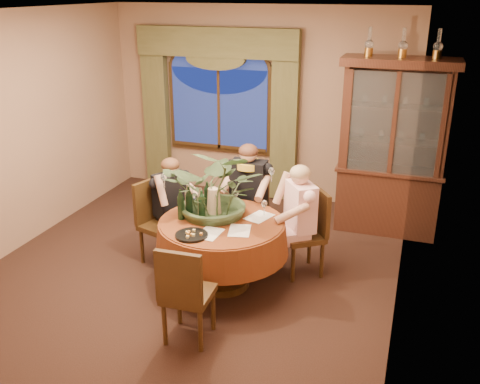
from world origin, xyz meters
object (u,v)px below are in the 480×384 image
(china_cabinet, at_px, (392,149))
(chair_back_right, at_px, (247,212))
(chair_back, at_px, (162,224))
(wine_bottle_5, at_px, (188,199))
(oil_lamp_right, at_px, (438,44))
(dining_table, at_px, (222,253))
(wine_bottle_0, at_px, (207,196))
(wine_bottle_3, at_px, (189,202))
(chair_front_left, at_px, (188,291))
(wine_bottle_1, at_px, (181,204))
(stoneware_vase, at_px, (214,202))
(wine_bottle_4, at_px, (201,203))
(person_pink, at_px, (300,220))
(oil_lamp_center, at_px, (403,43))
(oil_lamp_left, at_px, (369,42))
(centerpiece_plant, at_px, (217,155))
(wine_bottle_2, at_px, (202,206))
(olive_bowl, at_px, (221,221))
(person_scarf, at_px, (249,197))
(person_back, at_px, (171,207))

(china_cabinet, distance_m, chair_back_right, 2.01)
(chair_back, distance_m, wine_bottle_5, 0.64)
(china_cabinet, distance_m, oil_lamp_right, 1.35)
(oil_lamp_right, bearing_deg, dining_table, -133.91)
(wine_bottle_0, xyz_separation_m, wine_bottle_3, (-0.12, -0.21, 0.00))
(chair_front_left, relative_size, wine_bottle_1, 2.91)
(chair_back, xyz_separation_m, chair_front_left, (0.88, -1.23, 0.00))
(stoneware_vase, bearing_deg, wine_bottle_4, -136.13)
(dining_table, bearing_deg, wine_bottle_5, 170.14)
(chair_back, height_order, person_pink, person_pink)
(chair_back, xyz_separation_m, wine_bottle_0, (0.59, -0.04, 0.44))
(oil_lamp_center, bearing_deg, oil_lamp_left, 180.00)
(oil_lamp_center, height_order, centerpiece_plant, oil_lamp_center)
(oil_lamp_right, xyz_separation_m, wine_bottle_4, (-2.17, -1.98, -1.49))
(oil_lamp_right, bearing_deg, wine_bottle_3, -139.10)
(chair_back_right, bearing_deg, wine_bottle_2, 78.06)
(dining_table, relative_size, oil_lamp_left, 4.13)
(wine_bottle_2, xyz_separation_m, wine_bottle_4, (-0.04, 0.07, 0.00))
(oil_lamp_left, distance_m, wine_bottle_5, 2.89)
(wine_bottle_1, relative_size, wine_bottle_4, 1.00)
(wine_bottle_4, bearing_deg, wine_bottle_0, 92.42)
(wine_bottle_4, bearing_deg, oil_lamp_right, 42.36)
(chair_back_right, bearing_deg, olive_bowl, 90.76)
(stoneware_vase, bearing_deg, wine_bottle_2, -109.89)
(wine_bottle_0, distance_m, wine_bottle_2, 0.28)
(chair_front_left, relative_size, wine_bottle_5, 2.91)
(china_cabinet, bearing_deg, oil_lamp_left, 180.00)
(wine_bottle_0, height_order, wine_bottle_3, same)
(dining_table, height_order, person_pink, person_pink)
(person_scarf, distance_m, wine_bottle_1, 1.13)
(dining_table, xyz_separation_m, centerpiece_plant, (-0.10, 0.16, 1.04))
(oil_lamp_center, bearing_deg, person_pink, -119.18)
(oil_lamp_center, xyz_separation_m, chair_back, (-2.38, -1.74, -1.93))
(oil_lamp_left, relative_size, wine_bottle_1, 1.03)
(person_scarf, relative_size, wine_bottle_0, 4.03)
(china_cabinet, bearing_deg, stoneware_vase, -131.74)
(person_back, distance_m, wine_bottle_0, 0.68)
(wine_bottle_0, bearing_deg, chair_back, 176.09)
(dining_table, distance_m, oil_lamp_center, 3.24)
(person_pink, relative_size, wine_bottle_5, 3.87)
(wine_bottle_5, bearing_deg, person_scarf, 65.96)
(chair_back, xyz_separation_m, wine_bottle_5, (0.43, -0.19, 0.44))
(oil_lamp_left, relative_size, oil_lamp_center, 1.00)
(person_scarf, relative_size, wine_bottle_2, 4.03)
(person_pink, distance_m, person_scarf, 0.84)
(wine_bottle_5, bearing_deg, person_back, 135.60)
(dining_table, distance_m, wine_bottle_3, 0.65)
(dining_table, relative_size, chair_front_left, 1.46)
(chair_back, xyz_separation_m, person_pink, (1.55, 0.26, 0.16))
(olive_bowl, height_order, wine_bottle_0, wine_bottle_0)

